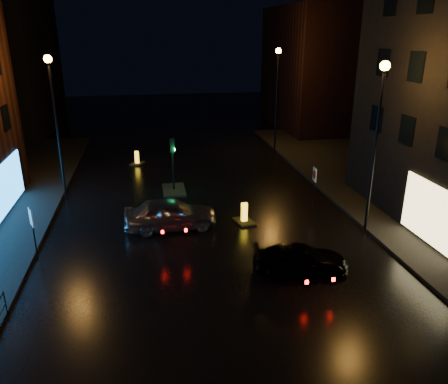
{
  "coord_description": "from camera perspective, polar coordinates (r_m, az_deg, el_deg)",
  "views": [
    {
      "loc": [
        -2.69,
        -12.32,
        9.57
      ],
      "look_at": [
        0.56,
        5.75,
        2.8
      ],
      "focal_mm": 35.0,
      "sensor_mm": 36.0,
      "label": 1
    }
  ],
  "objects": [
    {
      "name": "building_far_right",
      "position": [
        47.85,
        11.97,
        15.55
      ],
      "size": [
        8.0,
        14.0,
        12.0
      ],
      "primitive_type": "cube",
      "color": "black",
      "rests_on": "ground"
    },
    {
      "name": "traffic_signal",
      "position": [
        27.88,
        -6.58,
        1.12
      ],
      "size": [
        1.4,
        2.4,
        3.45
      ],
      "color": "black",
      "rests_on": "ground"
    },
    {
      "name": "street_lamp_rfar",
      "position": [
        36.11,
        6.95,
        13.73
      ],
      "size": [
        0.44,
        0.44,
        8.37
      ],
      "color": "black",
      "rests_on": "ground"
    },
    {
      "name": "dark_sedan",
      "position": [
        18.82,
        9.96,
        -8.62
      ],
      "size": [
        4.17,
        2.09,
        1.16
      ],
      "primitive_type": "imported",
      "rotation": [
        0.0,
        0.0,
        1.45
      ],
      "color": "black",
      "rests_on": "ground"
    },
    {
      "name": "street_lamp_rnear",
      "position": [
        21.49,
        19.45,
        8.35
      ],
      "size": [
        0.44,
        0.44,
        8.37
      ],
      "color": "black",
      "rests_on": "ground"
    },
    {
      "name": "silver_hatchback",
      "position": [
        22.51,
        -6.99,
        -2.85
      ],
      "size": [
        4.73,
        1.99,
        1.6
      ],
      "primitive_type": "imported",
      "rotation": [
        0.0,
        0.0,
        1.59
      ],
      "color": "#9DA0A5",
      "rests_on": "ground"
    },
    {
      "name": "road_sign_right",
      "position": [
        25.2,
        11.73,
        1.8
      ],
      "size": [
        0.1,
        0.58,
        2.38
      ],
      "rotation": [
        0.0,
        0.0,
        3.07
      ],
      "color": "black",
      "rests_on": "ground"
    },
    {
      "name": "ground",
      "position": [
        15.83,
        1.76,
        -16.97
      ],
      "size": [
        120.0,
        120.0,
        0.0
      ],
      "primitive_type": "plane",
      "color": "black",
      "rests_on": "ground"
    },
    {
      "name": "building_far_left",
      "position": [
        49.22,
        -26.89,
        15.18
      ],
      "size": [
        8.0,
        16.0,
        14.0
      ],
      "primitive_type": "cube",
      "color": "black",
      "rests_on": "ground"
    },
    {
      "name": "bollard_near",
      "position": [
        23.23,
        2.66,
        -3.45
      ],
      "size": [
        1.11,
        1.43,
        1.11
      ],
      "rotation": [
        0.0,
        0.0,
        0.23
      ],
      "color": "black",
      "rests_on": "ground"
    },
    {
      "name": "bollard_far",
      "position": [
        34.08,
        -11.27,
        3.94
      ],
      "size": [
        1.19,
        1.39,
        1.03
      ],
      "rotation": [
        0.0,
        0.0,
        -0.41
      ],
      "color": "black",
      "rests_on": "ground"
    },
    {
      "name": "road_sign_left",
      "position": [
        20.69,
        -23.8,
        -3.59
      ],
      "size": [
        0.29,
        0.56,
        2.43
      ],
      "rotation": [
        0.0,
        0.0,
        0.43
      ],
      "color": "black",
      "rests_on": "ground"
    },
    {
      "name": "street_lamp_lfar",
      "position": [
        27.11,
        -21.31,
        10.39
      ],
      "size": [
        0.44,
        0.44,
        8.37
      ],
      "color": "black",
      "rests_on": "ground"
    }
  ]
}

